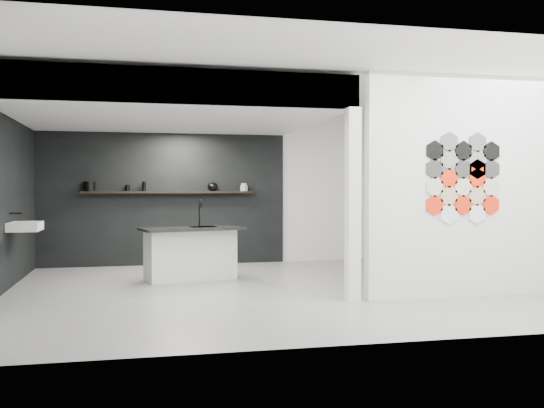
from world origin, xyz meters
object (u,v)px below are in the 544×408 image
at_px(wall_basin, 25,226).
at_px(kitchen_island, 191,253).
at_px(stockpot, 89,186).
at_px(kettle, 213,187).
at_px(glass_vase, 244,187).
at_px(partition_panel, 458,186).
at_px(utensil_cup, 127,188).
at_px(bottle_dark, 144,186).
at_px(glass_bowl, 244,188).

xyz_separation_m(wall_basin, kitchen_island, (2.27, 0.29, -0.45)).
bearing_deg(kitchen_island, stockpot, 117.86).
bearing_deg(stockpot, kettle, 0.00).
xyz_separation_m(stockpot, glass_vase, (2.70, 0.00, -0.01)).
relative_size(partition_panel, stockpot, 13.90).
xyz_separation_m(partition_panel, utensil_cup, (-4.14, 3.87, -0.03)).
xyz_separation_m(partition_panel, wall_basin, (-5.46, 1.80, -0.55)).
height_order(bottle_dark, utensil_cup, bottle_dark).
bearing_deg(stockpot, partition_panel, -38.99).
xyz_separation_m(kettle, utensil_cup, (-1.49, 0.00, -0.03)).
bearing_deg(stockpot, wall_basin, -108.48).
xyz_separation_m(kettle, glass_bowl, (0.57, 0.00, -0.03)).
distance_m(stockpot, bottle_dark, 0.92).
bearing_deg(bottle_dark, glass_vase, 0.00).
xyz_separation_m(glass_vase, bottle_dark, (-1.78, 0.00, 0.01)).
bearing_deg(wall_basin, kitchen_island, 7.38).
bearing_deg(partition_panel, utensil_cup, 136.95).
bearing_deg(bottle_dark, wall_basin, -127.96).
xyz_separation_m(kitchen_island, bottle_dark, (-0.66, 1.77, 1.00)).
distance_m(glass_bowl, utensil_cup, 2.06).
height_order(kitchen_island, bottle_dark, bottle_dark).
xyz_separation_m(wall_basin, utensil_cup, (1.33, 2.07, 0.52)).
relative_size(partition_panel, kitchen_island, 1.75).
relative_size(stockpot, utensil_cup, 1.89).
xyz_separation_m(glass_bowl, utensil_cup, (-2.06, 0.00, 0.00)).
relative_size(kitchen_island, utensil_cup, 15.03).
bearing_deg(wall_basin, glass_bowl, 31.35).
bearing_deg(glass_vase, kitchen_island, -122.28).
distance_m(kitchen_island, bottle_dark, 2.14).
relative_size(glass_vase, utensil_cup, 1.33).
xyz_separation_m(partition_panel, stockpot, (-4.78, 3.87, 0.00)).
relative_size(partition_panel, glass_vase, 19.72).
bearing_deg(glass_vase, utensil_cup, 180.00).
distance_m(wall_basin, kettle, 3.54).
xyz_separation_m(glass_vase, utensil_cup, (-2.06, 0.00, -0.02)).
relative_size(wall_basin, glass_bowl, 4.27).
bearing_deg(wall_basin, kettle, 36.23).
xyz_separation_m(wall_basin, bottle_dark, (1.61, 2.07, 0.55)).
bearing_deg(kettle, glass_bowl, 8.90).
xyz_separation_m(kitchen_island, glass_bowl, (1.12, 1.77, 0.97)).
bearing_deg(glass_bowl, stockpot, 180.00).
relative_size(stockpot, bottle_dark, 1.19).
relative_size(kettle, utensil_cup, 1.74).
bearing_deg(kettle, kitchen_island, -98.27).
distance_m(kitchen_island, stockpot, 2.58).
relative_size(glass_bowl, utensil_cup, 1.32).
bearing_deg(stockpot, utensil_cup, 0.00).
bearing_deg(kitchen_island, kettle, 58.92).
distance_m(glass_vase, bottle_dark, 1.78).
relative_size(wall_basin, glass_vase, 4.23).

